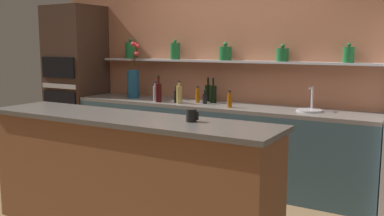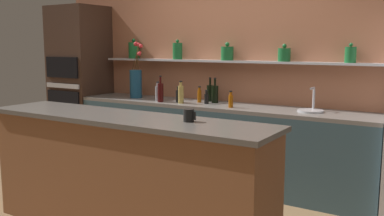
% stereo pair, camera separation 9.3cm
% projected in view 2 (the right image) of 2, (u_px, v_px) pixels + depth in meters
% --- Properties ---
extents(ground_plane, '(12.00, 12.00, 0.00)m').
position_uv_depth(ground_plane, '(155.00, 216.00, 4.02)').
color(ground_plane, olive).
extents(back_wall_unit, '(5.20, 0.28, 2.60)m').
position_uv_depth(back_wall_unit, '(233.00, 70.00, 5.17)').
color(back_wall_unit, '#A86647').
rests_on(back_wall_unit, ground_plane).
extents(back_counter_unit, '(3.66, 0.62, 0.92)m').
position_uv_depth(back_counter_unit, '(216.00, 143.00, 5.01)').
color(back_counter_unit, '#334C56').
rests_on(back_counter_unit, ground_plane).
extents(island_counter, '(2.66, 0.61, 1.02)m').
position_uv_depth(island_counter, '(124.00, 175.00, 3.59)').
color(island_counter, brown).
rests_on(island_counter, ground_plane).
extents(oven_tower, '(0.71, 0.64, 2.13)m').
position_uv_depth(oven_tower, '(80.00, 83.00, 6.08)').
color(oven_tower, '#3D281E').
rests_on(oven_tower, ground_plane).
extents(flower_vase, '(0.16, 0.17, 0.72)m').
position_uv_depth(flower_vase, '(136.00, 81.00, 5.53)').
color(flower_vase, navy).
rests_on(flower_vase, back_counter_unit).
extents(sink_fixture, '(0.26, 0.26, 0.25)m').
position_uv_depth(sink_fixture, '(311.00, 109.00, 4.38)').
color(sink_fixture, '#B7B7BC').
rests_on(sink_fixture, back_counter_unit).
extents(bottle_sauce_0, '(0.05, 0.05, 0.19)m').
position_uv_depth(bottle_sauce_0, '(231.00, 100.00, 4.67)').
color(bottle_sauce_0, '#9E4C0A').
rests_on(bottle_sauce_0, back_counter_unit).
extents(bottle_wine_1, '(0.08, 0.08, 0.30)m').
position_uv_depth(bottle_wine_1, '(215.00, 94.00, 5.04)').
color(bottle_wine_1, black).
rests_on(bottle_wine_1, back_counter_unit).
extents(bottle_sauce_2, '(0.06, 0.06, 0.19)m').
position_uv_depth(bottle_sauce_2, '(178.00, 96.00, 5.11)').
color(bottle_sauce_2, black).
rests_on(bottle_sauce_2, back_counter_unit).
extents(bottle_wine_3, '(0.07, 0.07, 0.32)m').
position_uv_depth(bottle_wine_3, '(161.00, 92.00, 5.13)').
color(bottle_wine_3, '#380C0C').
rests_on(bottle_wine_3, back_counter_unit).
extents(bottle_wine_4, '(0.08, 0.08, 0.29)m').
position_uv_depth(bottle_wine_4, '(210.00, 93.00, 5.18)').
color(bottle_wine_4, black).
rests_on(bottle_wine_4, back_counter_unit).
extents(bottle_spirit_5, '(0.06, 0.06, 0.24)m').
position_uv_depth(bottle_spirit_5, '(158.00, 93.00, 5.23)').
color(bottle_spirit_5, gray).
rests_on(bottle_spirit_5, back_counter_unit).
extents(bottle_sauce_6, '(0.05, 0.05, 0.16)m').
position_uv_depth(bottle_sauce_6, '(206.00, 98.00, 4.97)').
color(bottle_sauce_6, black).
rests_on(bottle_sauce_6, back_counter_unit).
extents(bottle_spirit_7, '(0.07, 0.07, 0.26)m').
position_uv_depth(bottle_spirit_7, '(181.00, 94.00, 5.01)').
color(bottle_spirit_7, tan).
rests_on(bottle_spirit_7, back_counter_unit).
extents(bottle_sauce_8, '(0.05, 0.05, 0.19)m').
position_uv_depth(bottle_sauce_8, '(199.00, 95.00, 5.09)').
color(bottle_sauce_8, '#9E4C0A').
rests_on(bottle_sauce_8, back_counter_unit).
extents(coffee_mug, '(0.10, 0.08, 0.10)m').
position_uv_depth(coffee_mug, '(189.00, 115.00, 3.24)').
color(coffee_mug, black).
rests_on(coffee_mug, island_counter).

